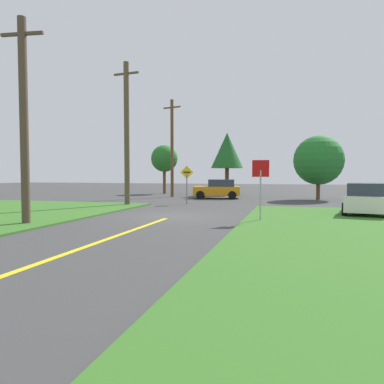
{
  "coord_description": "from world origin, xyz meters",
  "views": [
    {
      "loc": [
        5.54,
        -16.44,
        2.05
      ],
      "look_at": [
        0.22,
        2.71,
        1.06
      ],
      "focal_mm": 33.25,
      "sensor_mm": 36.0,
      "label": 1
    }
  ],
  "objects_px": {
    "utility_pole_mid": "(127,133)",
    "direction_sign": "(187,180)",
    "car_on_crossroad": "(366,199)",
    "stop_sign": "(261,179)",
    "oak_tree_right": "(319,160)",
    "utility_pole_far": "(172,147)",
    "utility_pole_near": "(24,120)",
    "pine_tree_center": "(227,151)",
    "oak_tree_left": "(164,159)",
    "car_approaching_junction": "(218,189)"
  },
  "relations": [
    {
      "from": "direction_sign",
      "to": "pine_tree_center",
      "type": "height_order",
      "value": "pine_tree_center"
    },
    {
      "from": "car_approaching_junction",
      "to": "direction_sign",
      "type": "height_order",
      "value": "direction_sign"
    },
    {
      "from": "utility_pole_mid",
      "to": "oak_tree_right",
      "type": "relative_size",
      "value": 1.81
    },
    {
      "from": "stop_sign",
      "to": "direction_sign",
      "type": "distance_m",
      "value": 9.75
    },
    {
      "from": "car_on_crossroad",
      "to": "pine_tree_center",
      "type": "distance_m",
      "value": 18.8
    },
    {
      "from": "direction_sign",
      "to": "oak_tree_right",
      "type": "relative_size",
      "value": 0.51
    },
    {
      "from": "direction_sign",
      "to": "pine_tree_center",
      "type": "bearing_deg",
      "value": 86.22
    },
    {
      "from": "utility_pole_far",
      "to": "oak_tree_right",
      "type": "distance_m",
      "value": 12.65
    },
    {
      "from": "direction_sign",
      "to": "pine_tree_center",
      "type": "relative_size",
      "value": 0.43
    },
    {
      "from": "car_on_crossroad",
      "to": "oak_tree_left",
      "type": "xyz_separation_m",
      "value": [
        -16.58,
        16.23,
        2.91
      ]
    },
    {
      "from": "utility_pole_mid",
      "to": "oak_tree_left",
      "type": "xyz_separation_m",
      "value": [
        -2.58,
        14.25,
        -1.04
      ]
    },
    {
      "from": "stop_sign",
      "to": "direction_sign",
      "type": "height_order",
      "value": "stop_sign"
    },
    {
      "from": "utility_pole_near",
      "to": "oak_tree_right",
      "type": "relative_size",
      "value": 1.6
    },
    {
      "from": "car_approaching_junction",
      "to": "oak_tree_left",
      "type": "xyz_separation_m",
      "value": [
        -7.01,
        5.92,
        2.91
      ]
    },
    {
      "from": "oak_tree_left",
      "to": "utility_pole_near",
      "type": "bearing_deg",
      "value": -83.69
    },
    {
      "from": "car_on_crossroad",
      "to": "direction_sign",
      "type": "height_order",
      "value": "direction_sign"
    },
    {
      "from": "car_on_crossroad",
      "to": "oak_tree_right",
      "type": "height_order",
      "value": "oak_tree_right"
    },
    {
      "from": "utility_pole_near",
      "to": "utility_pole_far",
      "type": "distance_m",
      "value": 18.72
    },
    {
      "from": "oak_tree_right",
      "to": "oak_tree_left",
      "type": "bearing_deg",
      "value": 160.69
    },
    {
      "from": "direction_sign",
      "to": "oak_tree_right",
      "type": "xyz_separation_m",
      "value": [
        9.04,
        6.89,
        1.54
      ]
    },
    {
      "from": "utility_pole_near",
      "to": "direction_sign",
      "type": "xyz_separation_m",
      "value": [
        3.45,
        11.43,
        -2.58
      ]
    },
    {
      "from": "utility_pole_near",
      "to": "oak_tree_left",
      "type": "distance_m",
      "value": 23.76
    },
    {
      "from": "stop_sign",
      "to": "utility_pole_near",
      "type": "height_order",
      "value": "utility_pole_near"
    },
    {
      "from": "utility_pole_near",
      "to": "pine_tree_center",
      "type": "bearing_deg",
      "value": 79.63
    },
    {
      "from": "car_on_crossroad",
      "to": "stop_sign",
      "type": "bearing_deg",
      "value": 139.54
    },
    {
      "from": "utility_pole_near",
      "to": "oak_tree_left",
      "type": "bearing_deg",
      "value": 96.31
    },
    {
      "from": "car_on_crossroad",
      "to": "utility_pole_far",
      "type": "bearing_deg",
      "value": 62.01
    },
    {
      "from": "utility_pole_near",
      "to": "utility_pole_mid",
      "type": "xyz_separation_m",
      "value": [
        -0.04,
        9.36,
        0.53
      ]
    },
    {
      "from": "stop_sign",
      "to": "pine_tree_center",
      "type": "distance_m",
      "value": 20.32
    },
    {
      "from": "utility_pole_near",
      "to": "utility_pole_far",
      "type": "relative_size",
      "value": 0.94
    },
    {
      "from": "car_on_crossroad",
      "to": "oak_tree_left",
      "type": "relative_size",
      "value": 0.8
    },
    {
      "from": "car_on_crossroad",
      "to": "utility_pole_far",
      "type": "distance_m",
      "value": 18.44
    },
    {
      "from": "utility_pole_far",
      "to": "utility_pole_near",
      "type": "bearing_deg",
      "value": -89.74
    },
    {
      "from": "car_approaching_junction",
      "to": "car_on_crossroad",
      "type": "relative_size",
      "value": 1.0
    },
    {
      "from": "utility_pole_far",
      "to": "pine_tree_center",
      "type": "relative_size",
      "value": 1.42
    },
    {
      "from": "utility_pole_far",
      "to": "car_approaching_junction",
      "type": "bearing_deg",
      "value": -12.88
    },
    {
      "from": "car_approaching_junction",
      "to": "direction_sign",
      "type": "bearing_deg",
      "value": 73.6
    },
    {
      "from": "stop_sign",
      "to": "utility_pole_near",
      "type": "relative_size",
      "value": 0.32
    },
    {
      "from": "direction_sign",
      "to": "oak_tree_left",
      "type": "distance_m",
      "value": 13.76
    },
    {
      "from": "utility_pole_mid",
      "to": "direction_sign",
      "type": "xyz_separation_m",
      "value": [
        3.49,
        2.07,
        -3.11
      ]
    },
    {
      "from": "utility_pole_far",
      "to": "oak_tree_left",
      "type": "bearing_deg",
      "value": 117.33
    },
    {
      "from": "stop_sign",
      "to": "direction_sign",
      "type": "bearing_deg",
      "value": -65.89
    },
    {
      "from": "car_on_crossroad",
      "to": "oak_tree_right",
      "type": "bearing_deg",
      "value": 18.6
    },
    {
      "from": "oak_tree_left",
      "to": "stop_sign",
      "type": "bearing_deg",
      "value": -59.83
    },
    {
      "from": "stop_sign",
      "to": "utility_pole_near",
      "type": "bearing_deg",
      "value": 9.7
    },
    {
      "from": "car_approaching_junction",
      "to": "pine_tree_center",
      "type": "distance_m",
      "value": 6.45
    },
    {
      "from": "car_on_crossroad",
      "to": "pine_tree_center",
      "type": "xyz_separation_m",
      "value": [
        -9.75,
        15.66,
        3.6
      ]
    },
    {
      "from": "utility_pole_near",
      "to": "direction_sign",
      "type": "relative_size",
      "value": 3.13
    },
    {
      "from": "car_on_crossroad",
      "to": "utility_pole_mid",
      "type": "xyz_separation_m",
      "value": [
        -14.01,
        1.98,
        3.95
      ]
    },
    {
      "from": "car_approaching_junction",
      "to": "oak_tree_left",
      "type": "relative_size",
      "value": 0.8
    }
  ]
}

